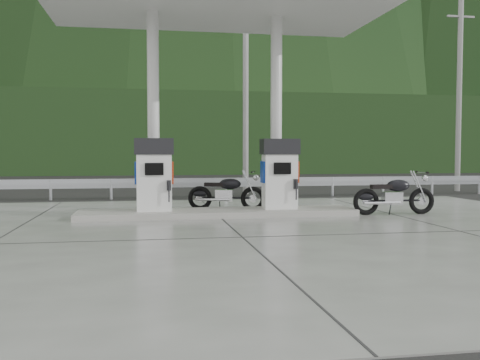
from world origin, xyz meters
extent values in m
plane|color=black|center=(0.00, 0.00, 0.00)|extent=(160.00, 160.00, 0.00)
cube|color=slate|center=(0.00, 0.00, 0.01)|extent=(18.00, 14.00, 0.02)
cube|color=gray|center=(0.00, 2.50, 0.10)|extent=(7.00, 1.40, 0.15)
cylinder|color=silver|center=(-1.60, 2.90, 2.67)|extent=(0.30, 0.30, 5.00)
cylinder|color=silver|center=(1.60, 2.90, 2.67)|extent=(0.30, 0.30, 5.00)
cube|color=silver|center=(0.00, 2.50, 5.37)|extent=(8.50, 5.00, 0.40)
cube|color=black|center=(0.00, 11.50, 0.00)|extent=(60.00, 7.00, 0.01)
cylinder|color=gray|center=(2.00, 9.50, 4.00)|extent=(0.22, 0.22, 8.00)
cylinder|color=gray|center=(11.00, 9.50, 4.00)|extent=(0.22, 0.22, 8.00)
cube|color=black|center=(0.00, 30.00, 3.00)|extent=(80.00, 6.00, 6.00)
camera|label=1|loc=(-1.77, -10.88, 1.63)|focal=40.00mm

